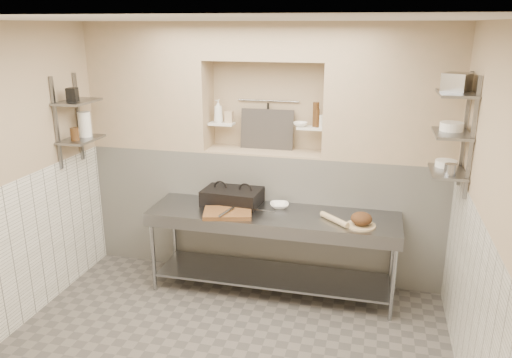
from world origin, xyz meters
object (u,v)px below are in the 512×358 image
(bottle_soap, at_px, (218,111))
(cutting_board, at_px, (228,213))
(mixing_bowl, at_px, (279,205))
(panini_press, at_px, (233,196))
(bowl_alcove, at_px, (300,124))
(rolling_pin, at_px, (334,219))
(bread_loaf, at_px, (361,219))
(prep_table, at_px, (272,236))
(jug_left, at_px, (85,124))

(bottle_soap, bearing_deg, cutting_board, -66.56)
(cutting_board, distance_m, mixing_bowl, 0.58)
(panini_press, relative_size, mixing_bowl, 3.21)
(cutting_board, bearing_deg, panini_press, 97.51)
(bowl_alcove, bearing_deg, cutting_board, -131.19)
(cutting_board, relative_size, bowl_alcove, 3.19)
(panini_press, relative_size, cutting_board, 1.32)
(cutting_board, xyz_separation_m, rolling_pin, (1.08, 0.07, 0.01))
(rolling_pin, xyz_separation_m, bread_loaf, (0.26, -0.04, 0.05))
(prep_table, relative_size, jug_left, 9.77)
(mixing_bowl, height_order, jug_left, jug_left)
(cutting_board, bearing_deg, prep_table, 19.56)
(prep_table, xyz_separation_m, bread_loaf, (0.90, -0.13, 0.34))
(prep_table, xyz_separation_m, rolling_pin, (0.64, -0.09, 0.29))
(rolling_pin, distance_m, jug_left, 2.82)
(bottle_soap, bearing_deg, rolling_pin, -24.92)
(bread_loaf, bearing_deg, mixing_bowl, 160.04)
(rolling_pin, bearing_deg, bowl_alcove, 125.79)
(prep_table, bearing_deg, bowl_alcove, 71.77)
(cutting_board, relative_size, rolling_pin, 1.29)
(jug_left, bearing_deg, bottle_soap, 24.54)
(prep_table, distance_m, mixing_bowl, 0.34)
(cutting_board, bearing_deg, bottle_soap, 113.44)
(panini_press, bearing_deg, bottle_soap, 130.26)
(panini_press, distance_m, jug_left, 1.76)
(bowl_alcove, distance_m, jug_left, 2.31)
(bread_loaf, relative_size, bowl_alcove, 1.36)
(prep_table, bearing_deg, bottle_soap, 143.24)
(bowl_alcove, bearing_deg, rolling_pin, -54.21)
(panini_press, bearing_deg, bowl_alcove, 32.06)
(prep_table, height_order, cutting_board, cutting_board)
(prep_table, height_order, bowl_alcove, bowl_alcove)
(bread_loaf, relative_size, jug_left, 0.78)
(cutting_board, bearing_deg, jug_left, 175.92)
(bread_loaf, bearing_deg, bottle_soap, 157.41)
(cutting_board, distance_m, bread_loaf, 1.34)
(bowl_alcove, bearing_deg, bread_loaf, -43.33)
(panini_press, bearing_deg, jug_left, -167.27)
(bowl_alcove, bearing_deg, mixing_bowl, -111.82)
(cutting_board, height_order, rolling_pin, rolling_pin)
(mixing_bowl, height_order, bread_loaf, bread_loaf)
(jug_left, bearing_deg, prep_table, 1.12)
(cutting_board, relative_size, bottle_soap, 1.88)
(mixing_bowl, distance_m, bread_loaf, 0.92)
(panini_press, relative_size, rolling_pin, 1.70)
(bread_loaf, bearing_deg, jug_left, 178.28)
(mixing_bowl, distance_m, bottle_soap, 1.26)
(bottle_soap, bearing_deg, jug_left, -155.46)
(cutting_board, xyz_separation_m, bread_loaf, (1.34, 0.03, 0.06))
(cutting_board, bearing_deg, bread_loaf, 1.12)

